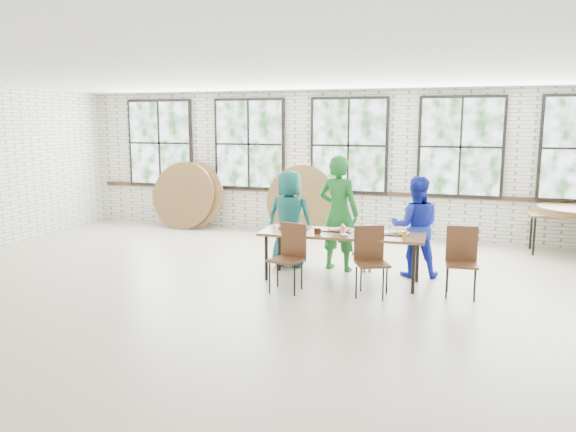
# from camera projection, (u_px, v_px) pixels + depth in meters

# --- Properties ---
(room) EXTENTS (12.00, 12.00, 12.00)m
(room) POSITION_uv_depth(u_px,v_px,m) (349.00, 148.00, 11.52)
(room) COLOR #B4A78F
(room) RESTS_ON ground
(dining_table) EXTENTS (2.43, 0.90, 0.74)m
(dining_table) POSITION_uv_depth(u_px,v_px,m) (342.00, 236.00, 8.28)
(dining_table) COLOR brown
(dining_table) RESTS_ON ground
(chair_near_left) EXTENTS (0.52, 0.51, 0.95)m
(chair_near_left) POSITION_uv_depth(u_px,v_px,m) (290.00, 251.00, 7.88)
(chair_near_left) COLOR #53311B
(chair_near_left) RESTS_ON ground
(chair_near_right) EXTENTS (0.55, 0.54, 0.95)m
(chair_near_right) POSITION_uv_depth(u_px,v_px,m) (370.00, 255.00, 7.68)
(chair_near_right) COLOR #53311B
(chair_near_right) RESTS_ON ground
(chair_spare) EXTENTS (0.45, 0.44, 0.95)m
(chair_spare) POSITION_uv_depth(u_px,v_px,m) (462.00, 255.00, 7.65)
(chair_spare) COLOR #53311B
(chair_spare) RESTS_ON ground
(adult_teal) EXTENTS (0.78, 0.51, 1.58)m
(adult_teal) POSITION_uv_depth(u_px,v_px,m) (290.00, 218.00, 9.18)
(adult_teal) COLOR #17585B
(adult_teal) RESTS_ON ground
(adult_green) EXTENTS (0.76, 0.59, 1.84)m
(adult_green) POSITION_uv_depth(u_px,v_px,m) (339.00, 213.00, 8.91)
(adult_green) COLOR #1E7129
(adult_green) RESTS_ON ground
(toddler) EXTENTS (0.57, 0.45, 0.77)m
(toddler) POSITION_uv_depth(u_px,v_px,m) (367.00, 248.00, 8.86)
(toddler) COLOR #111836
(toddler) RESTS_ON ground
(adult_blue) EXTENTS (0.83, 0.69, 1.54)m
(adult_blue) POSITION_uv_depth(u_px,v_px,m) (415.00, 227.00, 8.57)
(adult_blue) COLOR #1B2CBF
(adult_blue) RESTS_ON ground
(tabletop_clutter) EXTENTS (1.94, 0.62, 0.11)m
(tabletop_clutter) POSITION_uv_depth(u_px,v_px,m) (348.00, 232.00, 8.22)
(tabletop_clutter) COLOR black
(tabletop_clutter) RESTS_ON dining_table
(round_tops_leaning) EXTENTS (4.24, 0.48, 1.48)m
(round_tops_leaning) POSITION_uv_depth(u_px,v_px,m) (224.00, 197.00, 12.19)
(round_tops_leaning) COLOR brown
(round_tops_leaning) RESTS_ON ground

